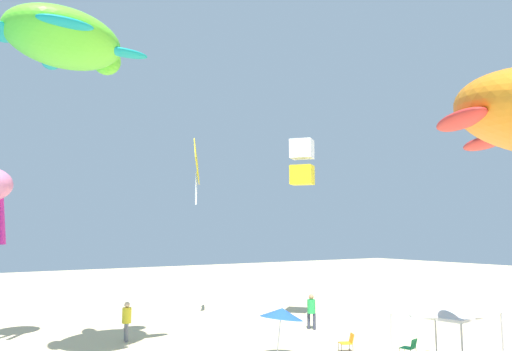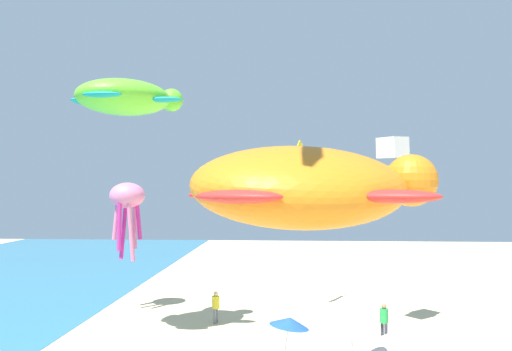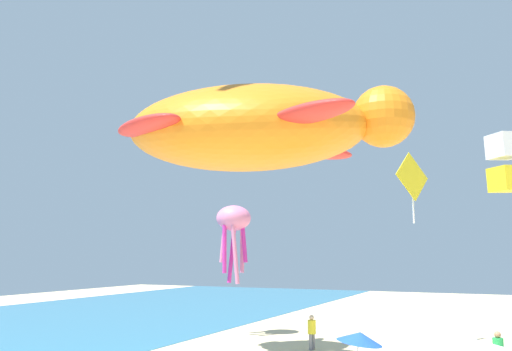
% 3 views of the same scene
% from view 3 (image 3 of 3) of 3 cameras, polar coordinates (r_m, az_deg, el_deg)
% --- Properties ---
extents(canopy_tent, '(3.37, 3.94, 2.88)m').
position_cam_3_polar(canopy_tent, '(17.76, 21.29, -16.79)').
color(canopy_tent, '#B7B7BC').
rests_on(canopy_tent, ground).
extents(beach_umbrella, '(1.90, 1.93, 2.27)m').
position_cam_3_polar(beach_umbrella, '(23.40, 10.99, -16.56)').
color(beach_umbrella, silver).
rests_on(beach_umbrella, ground).
extents(person_kite_handler, '(0.48, 0.45, 1.91)m').
position_cam_3_polar(person_kite_handler, '(27.01, 24.40, -16.54)').
color(person_kite_handler, '#33384C').
rests_on(person_kite_handler, ground).
extents(person_far_stroller, '(0.50, 0.45, 1.90)m').
position_cam_3_polar(person_far_stroller, '(31.40, 5.96, -15.97)').
color(person_far_stroller, slate).
rests_on(person_far_stroller, ground).
extents(kite_turtle_lime, '(6.57, 6.53, 1.97)m').
position_cam_3_polar(kite_turtle_lime, '(29.94, -4.88, 6.61)').
color(kite_turtle_lime, '#66D82D').
extents(kite_box_white, '(1.91, 1.92, 2.87)m').
position_cam_3_polar(kite_box_white, '(28.78, 25.11, 1.27)').
color(kite_box_white, white).
extents(kite_diamond_yellow, '(2.68, 1.49, 4.31)m').
position_cam_3_polar(kite_diamond_yellow, '(33.43, 16.28, -0.37)').
color(kite_diamond_yellow, yellow).
extents(kite_octopus_pink, '(2.33, 2.33, 5.17)m').
position_cam_3_polar(kite_octopus_pink, '(36.08, -2.40, -5.00)').
color(kite_octopus_pink, pink).
extents(kite_turtle_orange, '(6.60, 7.13, 2.82)m').
position_cam_3_polar(kite_turtle_orange, '(12.79, -0.19, 5.03)').
color(kite_turtle_orange, orange).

